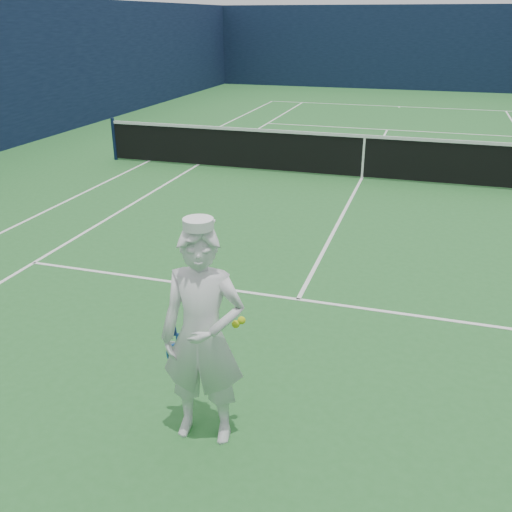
# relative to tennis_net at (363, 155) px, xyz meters

# --- Properties ---
(ground) EXTENTS (80.00, 80.00, 0.00)m
(ground) POSITION_rel_tennis_net_xyz_m (0.00, 0.00, -0.55)
(ground) COLOR #27682C
(ground) RESTS_ON ground
(court_markings) EXTENTS (11.03, 23.83, 0.01)m
(court_markings) POSITION_rel_tennis_net_xyz_m (0.00, 0.00, -0.55)
(court_markings) COLOR white
(court_markings) RESTS_ON ground
(windscreen_fence) EXTENTS (20.12, 36.12, 4.00)m
(windscreen_fence) POSITION_rel_tennis_net_xyz_m (0.00, 0.00, 1.45)
(windscreen_fence) COLOR #0E1833
(windscreen_fence) RESTS_ON ground
(tennis_net) EXTENTS (12.88, 0.09, 1.07)m
(tennis_net) POSITION_rel_tennis_net_xyz_m (0.00, 0.00, 0.00)
(tennis_net) COLOR #141E4C
(tennis_net) RESTS_ON ground
(tennis_player) EXTENTS (0.84, 0.55, 2.03)m
(tennis_player) POSITION_rel_tennis_net_xyz_m (-0.19, -9.18, 0.44)
(tennis_player) COLOR silver
(tennis_player) RESTS_ON ground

